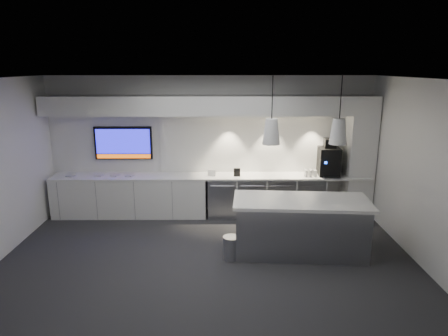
{
  "coord_description": "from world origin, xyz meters",
  "views": [
    {
      "loc": [
        0.23,
        -6.13,
        3.18
      ],
      "look_at": [
        0.29,
        1.1,
        1.34
      ],
      "focal_mm": 32.0,
      "sensor_mm": 36.0,
      "label": 1
    }
  ],
  "objects_px": {
    "island": "(300,226)",
    "bin": "(231,248)",
    "wall_tv": "(123,143)",
    "coffee_machine": "(329,160)"
  },
  "relations": [
    {
      "from": "wall_tv",
      "to": "bin",
      "type": "relative_size",
      "value": 3.15
    },
    {
      "from": "island",
      "to": "coffee_machine",
      "type": "height_order",
      "value": "coffee_machine"
    },
    {
      "from": "wall_tv",
      "to": "coffee_machine",
      "type": "height_order",
      "value": "wall_tv"
    },
    {
      "from": "island",
      "to": "bin",
      "type": "height_order",
      "value": "island"
    },
    {
      "from": "island",
      "to": "bin",
      "type": "xyz_separation_m",
      "value": [
        -1.2,
        -0.22,
        -0.29
      ]
    },
    {
      "from": "bin",
      "to": "wall_tv",
      "type": "bearing_deg",
      "value": 134.32
    },
    {
      "from": "wall_tv",
      "to": "bin",
      "type": "bearing_deg",
      "value": -45.68
    },
    {
      "from": "island",
      "to": "bin",
      "type": "bearing_deg",
      "value": -165.41
    },
    {
      "from": "wall_tv",
      "to": "island",
      "type": "height_order",
      "value": "wall_tv"
    },
    {
      "from": "wall_tv",
      "to": "island",
      "type": "distance_m",
      "value": 4.24
    }
  ]
}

